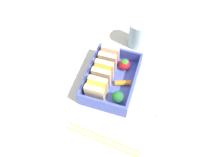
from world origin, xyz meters
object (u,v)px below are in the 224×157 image
object	(u,v)px
strawberry_far_left	(125,64)
chopstick_pair	(103,139)
sandwich_left	(97,90)
sandwich_center	(109,58)
folded_napkin	(168,94)
sandwich_center_left	(103,73)
broccoli_floret	(118,97)
drinking_glass	(138,34)
carrot_stick_far_left	(123,82)

from	to	relation	value
strawberry_far_left	chopstick_pair	bearing A→B (deg)	-178.66
sandwich_left	sandwich_center	world-z (taller)	same
sandwich_left	folded_napkin	distance (cm)	19.89
sandwich_center_left	broccoli_floret	size ratio (longest dim) A/B	1.55
sandwich_center_left	folded_napkin	world-z (taller)	sandwich_center_left
sandwich_center	folded_napkin	xyz separation A→B (cm)	(-4.29, -18.37, -4.13)
sandwich_left	strawberry_far_left	distance (cm)	11.95
drinking_glass	carrot_stick_far_left	bearing A→B (deg)	179.88
sandwich_center	broccoli_floret	world-z (taller)	sandwich_center
sandwich_center	drinking_glass	world-z (taller)	drinking_glass
drinking_glass	folded_napkin	size ratio (longest dim) A/B	0.71
sandwich_left	broccoli_floret	distance (cm)	5.89
sandwich_left	sandwich_center_left	distance (cm)	5.36
broccoli_floret	carrot_stick_far_left	distance (cm)	5.92
sandwich_center	chopstick_pair	size ratio (longest dim) A/B	0.32
chopstick_pair	folded_napkin	distance (cm)	21.62
sandwich_left	chopstick_pair	distance (cm)	12.58
carrot_stick_far_left	folded_napkin	size ratio (longest dim) A/B	0.35
sandwich_left	carrot_stick_far_left	world-z (taller)	sandwich_left
carrot_stick_far_left	strawberry_far_left	distance (cm)	5.47
sandwich_center	folded_napkin	distance (cm)	19.31
carrot_stick_far_left	sandwich_center_left	bearing A→B (deg)	92.53
sandwich_center	sandwich_center_left	bearing A→B (deg)	180.00
sandwich_left	sandwich_center	distance (cm)	10.71
carrot_stick_far_left	drinking_glass	bearing A→B (deg)	-0.12
sandwich_center	chopstick_pair	xyz separation A→B (cm)	(-21.44, -5.21, -3.98)
sandwich_left	broccoli_floret	xyz separation A→B (cm)	(-0.07, -5.84, -0.76)
strawberry_far_left	folded_napkin	bearing A→B (deg)	-108.10
sandwich_center	carrot_stick_far_left	world-z (taller)	sandwich_center
broccoli_floret	folded_napkin	bearing A→B (deg)	-62.59
sandwich_center	drinking_glass	xyz separation A→B (cm)	(11.02, -5.75, 0.21)
chopstick_pair	drinking_glass	size ratio (longest dim) A/B	2.14
sandwich_left	sandwich_center	size ratio (longest dim) A/B	1.00
chopstick_pair	sandwich_left	bearing A→B (deg)	25.90
broccoli_floret	folded_napkin	world-z (taller)	broccoli_floret
chopstick_pair	broccoli_floret	bearing A→B (deg)	-3.39
strawberry_far_left	sandwich_left	bearing A→B (deg)	156.63
broccoli_floret	carrot_stick_far_left	size ratio (longest dim) A/B	0.90
broccoli_floret	drinking_glass	world-z (taller)	drinking_glass
sandwich_center_left	chopstick_pair	bearing A→B (deg)	-162.05
sandwich_left	carrot_stick_far_left	bearing A→B (deg)	-45.57
sandwich_center_left	chopstick_pair	world-z (taller)	sandwich_center_left
drinking_glass	sandwich_center	bearing A→B (deg)	152.43
strawberry_far_left	drinking_glass	xyz separation A→B (cm)	(10.85, -1.05, 1.64)
strawberry_far_left	folded_napkin	xyz separation A→B (cm)	(-4.47, -13.66, -2.70)
sandwich_center	strawberry_far_left	size ratio (longest dim) A/B	1.66
chopstick_pair	drinking_glass	world-z (taller)	drinking_glass
strawberry_far_left	sandwich_center_left	bearing A→B (deg)	139.62
sandwich_left	sandwich_center_left	xyz separation A→B (cm)	(5.36, 0.00, 0.00)
carrot_stick_far_left	folded_napkin	xyz separation A→B (cm)	(0.81, -12.65, -1.72)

